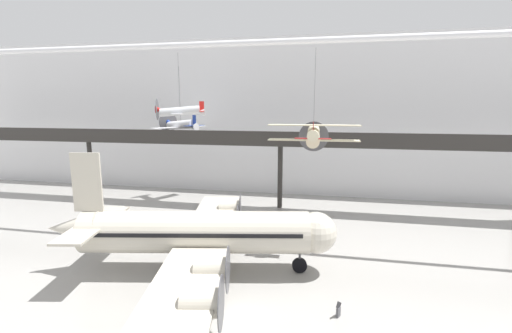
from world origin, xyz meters
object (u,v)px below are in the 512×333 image
(airliner_silver_main, at_px, (194,232))
(suspended_plane_white_twin, at_px, (181,125))
(suspended_plane_cream_biplane, at_px, (313,135))
(suspended_plane_silver_racer, at_px, (180,111))
(info_sign_pedestal, at_px, (338,311))

(airliner_silver_main, height_order, suspended_plane_white_twin, suspended_plane_white_twin)
(suspended_plane_cream_biplane, bearing_deg, airliner_silver_main, 131.87)
(suspended_plane_white_twin, distance_m, suspended_plane_silver_racer, 13.16)
(airliner_silver_main, relative_size, info_sign_pedestal, 23.16)
(suspended_plane_silver_racer, bearing_deg, airliner_silver_main, 98.36)
(airliner_silver_main, bearing_deg, suspended_plane_silver_racer, 107.37)
(airliner_silver_main, relative_size, suspended_plane_silver_racer, 3.94)
(suspended_plane_white_twin, height_order, suspended_plane_cream_biplane, suspended_plane_white_twin)
(info_sign_pedestal, bearing_deg, suspended_plane_silver_racer, 170.12)
(airliner_silver_main, distance_m, suspended_plane_cream_biplane, 15.36)
(suspended_plane_white_twin, relative_size, suspended_plane_cream_biplane, 0.91)
(suspended_plane_cream_biplane, bearing_deg, suspended_plane_white_twin, 56.24)
(airliner_silver_main, bearing_deg, suspended_plane_white_twin, 104.94)
(suspended_plane_cream_biplane, bearing_deg, info_sign_pedestal, -170.64)
(airliner_silver_main, xyz_separation_m, info_sign_pedestal, (12.12, -4.27, -3.19))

